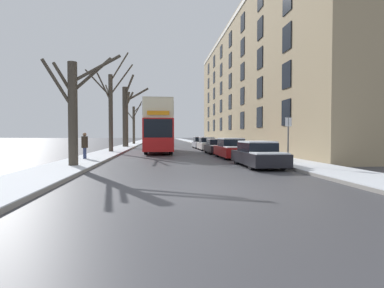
{
  "coord_description": "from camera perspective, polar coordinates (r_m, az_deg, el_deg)",
  "views": [
    {
      "loc": [
        -1.41,
        -8.93,
        1.66
      ],
      "look_at": [
        1.08,
        14.33,
        0.95
      ],
      "focal_mm": 28.0,
      "sensor_mm": 36.0,
      "label": 1
    }
  ],
  "objects": [
    {
      "name": "sidewalk_right",
      "position": [
        62.39,
        0.71,
        0.29
      ],
      "size": [
        2.62,
        130.0,
        0.16
      ],
      "color": "gray",
      "rests_on": "ground"
    },
    {
      "name": "terrace_facade_right",
      "position": [
        39.5,
        13.78,
        10.97
      ],
      "size": [
        9.1,
        44.34,
        16.05
      ],
      "color": "tan",
      "rests_on": "ground"
    },
    {
      "name": "bare_tree_left_1",
      "position": [
        28.42,
        -15.22,
        6.81
      ],
      "size": [
        4.21,
        3.53,
        9.34
      ],
      "color": "#423A30",
      "rests_on": "ground"
    },
    {
      "name": "parked_car_1",
      "position": [
        21.55,
        7.48,
        -0.91
      ],
      "size": [
        1.74,
        4.55,
        1.45
      ],
      "color": "maroon",
      "rests_on": "ground"
    },
    {
      "name": "double_decker_bus",
      "position": [
        28.88,
        -6.39,
        3.62
      ],
      "size": [
        2.48,
        11.24,
        4.63
      ],
      "color": "red",
      "rests_on": "ground"
    },
    {
      "name": "parked_car_3",
      "position": [
        32.45,
        2.86,
        -0.03
      ],
      "size": [
        1.7,
        4.17,
        1.42
      ],
      "color": "silver",
      "rests_on": "ground"
    },
    {
      "name": "bare_tree_left_0",
      "position": [
        16.01,
        -21.52,
        6.45
      ],
      "size": [
        3.56,
        2.16,
        5.88
      ],
      "color": "#423A30",
      "rests_on": "ground"
    },
    {
      "name": "street_sign_post",
      "position": [
        15.78,
        17.85,
        0.96
      ],
      "size": [
        0.32,
        0.07,
        2.56
      ],
      "color": "#4C4F54",
      "rests_on": "ground"
    },
    {
      "name": "parked_car_4",
      "position": [
        37.71,
        1.6,
        0.21
      ],
      "size": [
        1.74,
        4.47,
        1.42
      ],
      "color": "#9EA3AD",
      "rests_on": "ground"
    },
    {
      "name": "sidewalk_left",
      "position": [
        62.12,
        -10.36,
        0.26
      ],
      "size": [
        2.62,
        130.0,
        0.16
      ],
      "color": "gray",
      "rests_on": "ground"
    },
    {
      "name": "bare_tree_left_3",
      "position": [
        51.85,
        -11.01,
        3.91
      ],
      "size": [
        3.37,
        3.49,
        7.16
      ],
      "color": "#423A30",
      "rests_on": "ground"
    },
    {
      "name": "parked_car_2",
      "position": [
        26.84,
        4.76,
        -0.49
      ],
      "size": [
        1.79,
        4.2,
        1.33
      ],
      "color": "black",
      "rests_on": "ground"
    },
    {
      "name": "bare_tree_left_2",
      "position": [
        39.71,
        -12.42,
        5.6
      ],
      "size": [
        3.38,
        3.26,
        9.22
      ],
      "color": "#423A30",
      "rests_on": "ground"
    },
    {
      "name": "parked_car_0",
      "position": [
        15.95,
        12.42,
        -2.02
      ],
      "size": [
        1.75,
        4.56,
        1.34
      ],
      "color": "black",
      "rests_on": "ground"
    },
    {
      "name": "pedestrian_left_sidewalk",
      "position": [
        20.11,
        -19.76,
        -0.26
      ],
      "size": [
        0.39,
        0.39,
        1.81
      ],
      "rotation": [
        0.0,
        0.0,
        4.84
      ],
      "color": "navy",
      "rests_on": "ground"
    },
    {
      "name": "ground_plane",
      "position": [
        9.19,
        2.85,
        -8.67
      ],
      "size": [
        320.0,
        320.0,
        0.0
      ],
      "primitive_type": "plane",
      "color": "#424247"
    },
    {
      "name": "oncoming_van",
      "position": [
        47.96,
        -7.1,
        1.27
      ],
      "size": [
        2.01,
        5.06,
        2.36
      ],
      "color": "white",
      "rests_on": "ground"
    }
  ]
}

